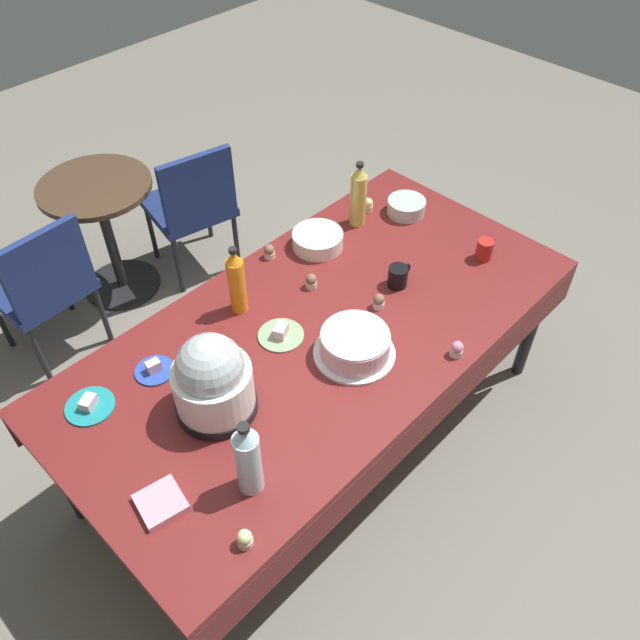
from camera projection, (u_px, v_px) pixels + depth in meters
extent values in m
plane|color=slate|center=(320.00, 435.00, 3.13)|extent=(9.00, 9.00, 0.00)
cube|color=maroon|center=(320.00, 332.00, 2.60)|extent=(2.20, 1.10, 0.04)
cylinder|color=black|center=(533.00, 324.00, 3.16)|extent=(0.06, 0.06, 0.71)
cylinder|color=black|center=(60.00, 470.00, 2.59)|extent=(0.06, 0.06, 0.71)
cylinder|color=black|center=(386.00, 240.00, 3.61)|extent=(0.06, 0.06, 0.71)
cube|color=maroon|center=(424.00, 425.00, 2.42)|extent=(2.20, 0.01, 0.18)
cube|color=maroon|center=(234.00, 289.00, 2.95)|extent=(2.20, 0.01, 0.18)
cylinder|color=silver|center=(354.00, 353.00, 2.49)|extent=(0.32, 0.32, 0.01)
cylinder|color=beige|center=(355.00, 344.00, 2.45)|extent=(0.27, 0.27, 0.09)
cylinder|color=silver|center=(355.00, 335.00, 2.42)|extent=(0.26, 0.26, 0.01)
cylinder|color=black|center=(217.00, 404.00, 2.30)|extent=(0.29, 0.29, 0.04)
cylinder|color=white|center=(214.00, 386.00, 2.23)|extent=(0.28, 0.28, 0.17)
sphere|color=#B2BCC1|center=(210.00, 368.00, 2.15)|extent=(0.24, 0.24, 0.24)
cylinder|color=#B2C6BC|center=(406.00, 207.00, 3.11)|extent=(0.18, 0.18, 0.07)
cylinder|color=silver|center=(318.00, 240.00, 2.93)|extent=(0.23, 0.23, 0.07)
cylinder|color=#2D4CB2|center=(155.00, 371.00, 2.43)|extent=(0.15, 0.15, 0.01)
cube|color=beige|center=(153.00, 366.00, 2.41)|extent=(0.06, 0.05, 0.04)
cylinder|color=teal|center=(90.00, 406.00, 2.31)|extent=(0.18, 0.18, 0.01)
cube|color=beige|center=(88.00, 402.00, 2.30)|extent=(0.08, 0.07, 0.04)
cylinder|color=#8CA87F|center=(281.00, 335.00, 2.56)|extent=(0.18, 0.18, 0.01)
cube|color=beige|center=(281.00, 331.00, 2.54)|extent=(0.08, 0.07, 0.05)
cylinder|color=beige|center=(456.00, 352.00, 2.48)|extent=(0.05, 0.05, 0.03)
sphere|color=pink|center=(457.00, 347.00, 2.46)|extent=(0.05, 0.05, 0.05)
cylinder|color=beige|center=(378.00, 304.00, 2.67)|extent=(0.05, 0.05, 0.03)
sphere|color=brown|center=(379.00, 299.00, 2.65)|extent=(0.05, 0.05, 0.05)
cylinder|color=beige|center=(311.00, 284.00, 2.75)|extent=(0.05, 0.05, 0.03)
sphere|color=brown|center=(311.00, 279.00, 2.73)|extent=(0.05, 0.05, 0.05)
cylinder|color=beige|center=(245.00, 541.00, 1.95)|extent=(0.05, 0.05, 0.03)
sphere|color=beige|center=(244.00, 537.00, 1.93)|extent=(0.05, 0.05, 0.05)
cylinder|color=beige|center=(270.00, 255.00, 2.89)|extent=(0.05, 0.05, 0.03)
sphere|color=brown|center=(269.00, 250.00, 2.87)|extent=(0.05, 0.05, 0.05)
cylinder|color=beige|center=(368.00, 208.00, 3.14)|extent=(0.05, 0.05, 0.03)
sphere|color=beige|center=(368.00, 203.00, 3.12)|extent=(0.05, 0.05, 0.05)
cylinder|color=silver|center=(248.00, 463.00, 2.00)|extent=(0.09, 0.09, 0.26)
cone|color=silver|center=(244.00, 435.00, 1.89)|extent=(0.08, 0.08, 0.05)
cylinder|color=black|center=(243.00, 428.00, 1.87)|extent=(0.04, 0.04, 0.02)
cylinder|color=gold|center=(358.00, 200.00, 2.99)|extent=(0.08, 0.08, 0.26)
cone|color=gold|center=(360.00, 171.00, 2.88)|extent=(0.07, 0.07, 0.05)
cylinder|color=black|center=(360.00, 165.00, 2.85)|extent=(0.03, 0.03, 0.02)
cylinder|color=orange|center=(237.00, 286.00, 2.58)|extent=(0.07, 0.07, 0.25)
cone|color=orange|center=(233.00, 257.00, 2.47)|extent=(0.06, 0.06, 0.05)
cylinder|color=black|center=(233.00, 250.00, 2.45)|extent=(0.03, 0.03, 0.02)
cylinder|color=#B2231E|center=(484.00, 250.00, 2.86)|extent=(0.07, 0.07, 0.10)
torus|color=#B2231E|center=(491.00, 244.00, 2.88)|extent=(0.06, 0.01, 0.06)
cylinder|color=black|center=(398.00, 277.00, 2.74)|extent=(0.09, 0.09, 0.09)
torus|color=black|center=(406.00, 270.00, 2.76)|extent=(0.06, 0.01, 0.06)
cube|color=pink|center=(161.00, 502.00, 2.04)|extent=(0.17, 0.17, 0.02)
cube|color=navy|center=(38.00, 286.00, 3.25)|extent=(0.46, 0.46, 0.05)
cube|color=navy|center=(47.00, 269.00, 2.99)|extent=(0.42, 0.06, 0.40)
cylinder|color=black|center=(62.00, 283.00, 3.59)|extent=(0.03, 0.03, 0.40)
cylinder|color=black|center=(0.00, 320.00, 3.39)|extent=(0.03, 0.03, 0.40)
cylinder|color=black|center=(103.00, 315.00, 3.42)|extent=(0.03, 0.03, 0.40)
cylinder|color=black|center=(40.00, 355.00, 3.22)|extent=(0.03, 0.03, 0.40)
cube|color=navy|center=(188.00, 206.00, 3.72)|extent=(0.52, 0.52, 0.05)
cube|color=navy|center=(198.00, 190.00, 3.45)|extent=(0.42, 0.13, 0.40)
cylinder|color=black|center=(207.00, 211.00, 4.07)|extent=(0.04, 0.04, 0.40)
cylinder|color=black|center=(152.00, 231.00, 3.92)|extent=(0.04, 0.04, 0.40)
cylinder|color=black|center=(236.00, 242.00, 3.85)|extent=(0.04, 0.04, 0.40)
cylinder|color=black|center=(178.00, 265.00, 3.70)|extent=(0.04, 0.04, 0.40)
cylinder|color=#473323|center=(94.00, 187.00, 3.37)|extent=(0.60, 0.60, 0.03)
cylinder|color=black|center=(110.00, 239.00, 3.62)|extent=(0.06, 0.06, 0.67)
cylinder|color=black|center=(123.00, 284.00, 3.87)|extent=(0.44, 0.44, 0.02)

